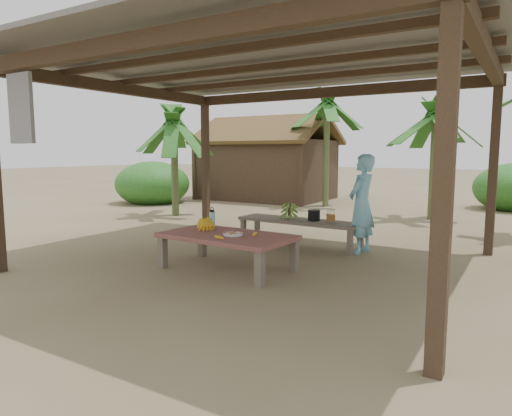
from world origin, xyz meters
The scene contains 17 objects.
ground centered at (0.00, 0.00, 0.00)m, with size 80.00×80.00×0.00m, color brown.
pavilion centered at (-0.01, -0.01, 2.78)m, with size 6.60×5.60×2.95m.
work_table centered at (-0.21, -0.61, 0.43)m, with size 1.85×1.09×0.50m.
bench centered at (-0.08, 1.40, 0.39)m, with size 2.22×0.70×0.45m.
ripe_banana_bunch centered at (-0.73, -0.46, 0.59)m, with size 0.31×0.26×0.19m, color gold, non-canonical shape.
plate centered at (-0.08, -0.66, 0.52)m, with size 0.27×0.27×0.04m.
loose_banana_front centered at (-0.10, -0.96, 0.52)m, with size 0.04×0.15×0.04m, color gold.
loose_banana_side centered at (0.18, -0.51, 0.52)m, with size 0.04×0.15×0.04m, color gold.
water_flask centered at (-0.66, -0.34, 0.63)m, with size 0.09×0.09×0.32m.
green_banana_stalk centered at (-0.29, 1.41, 0.61)m, with size 0.27×0.27×0.31m, color #598C2D, non-canonical shape.
cooking_pot centered at (0.17, 1.44, 0.54)m, with size 0.21×0.21×0.18m, color black.
skewer_rack centered at (0.52, 1.33, 0.57)m, with size 0.18×0.08×0.24m, color #A57F47, non-canonical shape.
woman centered at (1.02, 1.38, 0.79)m, with size 0.58×0.38×1.59m, color #74BFDB.
hut centered at (-4.50, 8.00, 1.10)m, with size 4.40×3.43×2.85m.
banana_plant_n centered at (1.30, 5.81, 2.28)m, with size 1.80×1.80×2.76m.
banana_plant_nw centered at (-1.91, 6.97, 2.81)m, with size 1.80×1.80×3.31m.
banana_plant_w centered at (-4.43, 3.15, 2.12)m, with size 1.80×1.80×2.60m.
Camera 1 is at (3.32, -5.68, 1.63)m, focal length 32.00 mm.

